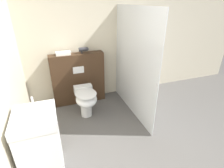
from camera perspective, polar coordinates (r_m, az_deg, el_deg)
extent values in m
cube|color=beige|center=(3.80, -7.69, 13.17)|extent=(8.00, 0.06, 2.50)
cube|color=#3D2819|center=(3.80, -10.90, 1.75)|extent=(1.10, 0.23, 1.09)
cube|color=white|center=(3.60, -10.89, 4.51)|extent=(0.22, 0.01, 0.14)
cube|color=silver|center=(3.26, 6.91, 6.47)|extent=(0.01, 1.70, 1.99)
sphere|color=#B2B2B7|center=(2.63, 14.66, -0.05)|extent=(0.04, 0.04, 0.04)
cylinder|color=white|center=(3.46, -8.43, -7.31)|extent=(0.22, 0.22, 0.38)
ellipsoid|color=white|center=(3.27, -8.37, -4.92)|extent=(0.39, 0.48, 0.23)
ellipsoid|color=white|center=(3.21, -8.51, -3.03)|extent=(0.38, 0.47, 0.02)
cube|color=white|center=(3.50, -9.44, -1.75)|extent=(0.35, 0.16, 0.16)
cube|color=white|center=(2.46, -22.06, -18.86)|extent=(0.47, 0.53, 0.82)
cube|color=white|center=(2.18, -24.07, -10.08)|extent=(0.47, 0.54, 0.10)
cylinder|color=silver|center=(2.24, -24.47, -5.44)|extent=(0.02, 0.02, 0.14)
cylinder|color=#2D2D33|center=(3.60, -9.36, 11.15)|extent=(0.18, 0.08, 0.08)
cone|color=#2D2D33|center=(3.61, -7.73, 11.33)|extent=(0.03, 0.07, 0.07)
cylinder|color=#2D2D33|center=(3.60, -9.87, 10.37)|extent=(0.03, 0.03, 0.08)
cube|color=white|center=(3.58, -15.67, 9.62)|extent=(0.28, 0.14, 0.06)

